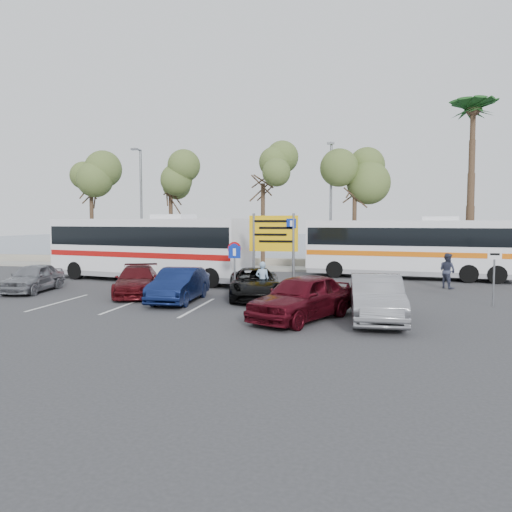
% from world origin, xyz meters
% --- Properties ---
extents(ground, '(120.00, 120.00, 0.00)m').
position_xyz_m(ground, '(0.00, 0.00, 0.00)').
color(ground, '#303032').
rests_on(ground, ground).
extents(kerb_strip, '(44.00, 2.40, 0.15)m').
position_xyz_m(kerb_strip, '(0.00, 14.00, 0.07)').
color(kerb_strip, gray).
rests_on(kerb_strip, ground).
extents(seawall, '(48.00, 0.80, 0.60)m').
position_xyz_m(seawall, '(0.00, 16.00, 0.30)').
color(seawall, gray).
rests_on(seawall, ground).
extents(sea, '(140.00, 140.00, 0.00)m').
position_xyz_m(sea, '(0.00, 60.00, 0.01)').
color(sea, '#3B4D5F').
rests_on(sea, ground).
extents(tree_far_left, '(3.20, 3.20, 7.60)m').
position_xyz_m(tree_far_left, '(-14.00, 14.00, 6.33)').
color(tree_far_left, '#382619').
rests_on(tree_far_left, kerb_strip).
extents(tree_left, '(3.20, 3.20, 7.20)m').
position_xyz_m(tree_left, '(-8.00, 14.00, 6.00)').
color(tree_left, '#382619').
rests_on(tree_left, kerb_strip).
extents(tree_mid, '(3.20, 3.20, 8.00)m').
position_xyz_m(tree_mid, '(-1.50, 14.00, 6.65)').
color(tree_mid, '#382619').
rests_on(tree_mid, kerb_strip).
extents(tree_right, '(3.20, 3.20, 7.40)m').
position_xyz_m(tree_right, '(4.50, 14.00, 6.17)').
color(tree_right, '#382619').
rests_on(tree_right, kerb_strip).
extents(palm_tree, '(4.80, 4.80, 11.20)m').
position_xyz_m(palm_tree, '(11.50, 14.00, 9.87)').
color(palm_tree, '#382619').
rests_on(palm_tree, kerb_strip).
extents(street_lamp_left, '(0.45, 1.15, 8.01)m').
position_xyz_m(street_lamp_left, '(-10.00, 13.52, 4.60)').
color(street_lamp_left, slate).
rests_on(street_lamp_left, kerb_strip).
extents(street_lamp_right, '(0.45, 1.15, 8.01)m').
position_xyz_m(street_lamp_right, '(3.00, 13.52, 4.60)').
color(street_lamp_right, slate).
rests_on(street_lamp_right, kerb_strip).
extents(direction_sign, '(2.20, 0.12, 3.60)m').
position_xyz_m(direction_sign, '(1.00, 3.20, 2.43)').
color(direction_sign, slate).
rests_on(direction_sign, ground).
extents(sign_no_stop, '(0.60, 0.08, 2.35)m').
position_xyz_m(sign_no_stop, '(-0.60, 2.38, 1.58)').
color(sign_no_stop, slate).
rests_on(sign_no_stop, ground).
extents(sign_parking, '(0.50, 0.07, 2.25)m').
position_xyz_m(sign_parking, '(-0.20, 0.79, 1.47)').
color(sign_parking, slate).
rests_on(sign_parking, ground).
extents(sign_taxi, '(0.50, 0.07, 2.20)m').
position_xyz_m(sign_taxi, '(9.80, 1.49, 1.42)').
color(sign_taxi, slate).
rests_on(sign_taxi, ground).
extents(lane_markings, '(12.02, 4.20, 0.01)m').
position_xyz_m(lane_markings, '(-1.14, -1.00, 0.00)').
color(lane_markings, silver).
rests_on(lane_markings, ground).
extents(coach_bus_left, '(11.81, 4.99, 3.60)m').
position_xyz_m(coach_bus_left, '(-6.50, 6.50, 1.67)').
color(coach_bus_left, white).
rests_on(coach_bus_left, ground).
extents(coach_bus_right, '(11.49, 3.97, 3.51)m').
position_xyz_m(coach_bus_right, '(7.50, 10.50, 1.63)').
color(coach_bus_right, white).
rests_on(coach_bus_right, ground).
extents(car_silver_a, '(2.00, 3.98, 1.30)m').
position_xyz_m(car_silver_a, '(-9.93, 1.50, 0.65)').
color(car_silver_a, gray).
rests_on(car_silver_a, ground).
extents(car_blue, '(1.55, 4.18, 1.36)m').
position_xyz_m(car_blue, '(-2.34, 0.10, 0.68)').
color(car_blue, '#0F1B48').
rests_on(car_blue, ground).
extents(car_maroon, '(3.18, 4.76, 1.28)m').
position_xyz_m(car_maroon, '(-4.74, 1.41, 0.64)').
color(car_maroon, '#4D0C11').
rests_on(car_maroon, ground).
extents(car_red, '(3.61, 4.78, 1.52)m').
position_xyz_m(car_red, '(2.90, -2.58, 0.76)').
color(car_red, '#4F0B15').
rests_on(car_red, ground).
extents(suv_black, '(3.14, 4.97, 1.28)m').
position_xyz_m(suv_black, '(0.50, 1.50, 0.64)').
color(suv_black, black).
rests_on(suv_black, ground).
extents(car_silver_b, '(1.76, 4.61, 1.50)m').
position_xyz_m(car_silver_b, '(5.30, -2.30, 0.75)').
color(car_silver_b, '#929297').
rests_on(car_silver_b, ground).
extents(pedestrian_near, '(0.59, 0.40, 1.59)m').
position_xyz_m(pedestrian_near, '(0.83, 1.42, 0.79)').
color(pedestrian_near, '#8FB0D0').
rests_on(pedestrian_near, ground).
extents(pedestrian_far, '(1.03, 1.05, 1.71)m').
position_xyz_m(pedestrian_far, '(8.97, 6.50, 0.86)').
color(pedestrian_far, '#313549').
rests_on(pedestrian_far, ground).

